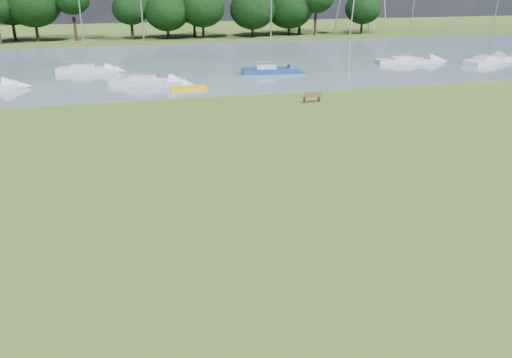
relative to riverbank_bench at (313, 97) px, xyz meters
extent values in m
plane|color=olive|center=(-12.00, -17.59, -0.47)|extent=(220.00, 220.00, 0.00)
cube|color=slate|center=(-12.00, 24.41, -0.47)|extent=(220.00, 40.00, 0.10)
cube|color=#4C6626|center=(-12.00, 54.41, -0.47)|extent=(220.00, 20.00, 0.40)
cube|color=brown|center=(-0.65, 0.04, -0.24)|extent=(0.10, 0.45, 0.46)
cube|color=brown|center=(0.65, 0.10, -0.24)|extent=(0.10, 0.45, 0.46)
cube|color=brown|center=(0.00, 0.07, 0.00)|extent=(1.52, 0.52, 0.05)
cube|color=brown|center=(0.01, -0.13, 0.24)|extent=(1.50, 0.12, 0.45)
cube|color=#F1AB08|center=(-9.39, 7.62, -0.25)|extent=(3.39, 0.92, 0.34)
cylinder|color=black|center=(-28.00, 50.41, 1.57)|extent=(0.45, 0.45, 3.66)
ellipsoid|color=black|center=(-28.00, 50.41, 6.04)|extent=(7.14, 7.14, 6.07)
cylinder|color=black|center=(-21.00, 50.41, 1.18)|extent=(0.45, 0.45, 2.89)
ellipsoid|color=black|center=(-21.00, 50.41, 4.72)|extent=(8.03, 8.03, 6.83)
cylinder|color=black|center=(-14.00, 50.41, 1.31)|extent=(0.45, 0.45, 3.15)
ellipsoid|color=black|center=(-14.00, 50.41, 5.16)|extent=(6.25, 6.25, 5.31)
cylinder|color=black|center=(-7.00, 50.41, 1.44)|extent=(0.45, 0.45, 3.41)
ellipsoid|color=black|center=(-7.00, 50.41, 5.60)|extent=(7.14, 7.14, 6.07)
cylinder|color=black|center=(0.00, 50.41, 1.57)|extent=(0.45, 0.45, 3.66)
ellipsoid|color=black|center=(0.00, 50.41, 6.04)|extent=(8.03, 8.03, 6.83)
cylinder|color=black|center=(7.00, 50.41, 1.18)|extent=(0.45, 0.45, 2.89)
ellipsoid|color=black|center=(7.00, 50.41, 4.72)|extent=(6.25, 6.25, 5.31)
cylinder|color=black|center=(14.00, 50.41, 1.31)|extent=(0.45, 0.45, 3.15)
ellipsoid|color=black|center=(14.00, 50.41, 5.16)|extent=(7.14, 7.14, 6.07)
cylinder|color=black|center=(21.00, 50.41, 1.44)|extent=(0.45, 0.45, 3.41)
ellipsoid|color=black|center=(21.00, 50.41, 5.60)|extent=(8.03, 8.03, 6.83)
cylinder|color=black|center=(28.00, 50.41, 1.57)|extent=(0.45, 0.45, 3.66)
cube|color=navy|center=(0.50, 14.23, -0.02)|extent=(6.31, 2.45, 0.80)
cube|color=silver|center=(0.01, 14.29, 0.47)|extent=(2.30, 1.60, 0.51)
cylinder|color=#A5A8AD|center=(0.50, 14.23, 4.41)|extent=(0.14, 0.14, 8.51)
cube|color=silver|center=(28.64, 14.60, -0.02)|extent=(7.89, 4.77, 0.79)
cube|color=silver|center=(28.07, 14.38, 0.46)|extent=(3.10, 2.54, 0.51)
cylinder|color=#A5A8AD|center=(28.64, 14.60, 4.49)|extent=(0.14, 0.14, 8.68)
cube|color=silver|center=(-18.96, 19.75, -0.02)|extent=(6.73, 3.36, 0.79)
cube|color=silver|center=(-19.47, 19.88, 0.46)|extent=(2.55, 1.94, 0.51)
cylinder|color=#A5A8AD|center=(-18.96, 19.75, 4.23)|extent=(0.14, 0.14, 8.15)
cube|color=silver|center=(18.99, 17.07, -0.06)|extent=(8.04, 3.04, 0.71)
cube|color=silver|center=(18.36, 17.14, 0.37)|extent=(2.92, 2.02, 0.46)
cylinder|color=#A5A8AD|center=(18.99, 17.07, 4.54)|extent=(0.12, 0.12, 8.90)
cube|color=silver|center=(-12.97, 10.96, -0.02)|extent=(7.41, 4.71, 0.78)
cube|color=silver|center=(-13.49, 11.19, 0.45)|extent=(2.94, 2.46, 0.50)
cylinder|color=#A5A8AD|center=(-12.97, 10.96, 4.49)|extent=(0.13, 0.13, 8.68)
camera|label=1|loc=(-15.12, -38.72, 9.00)|focal=35.00mm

